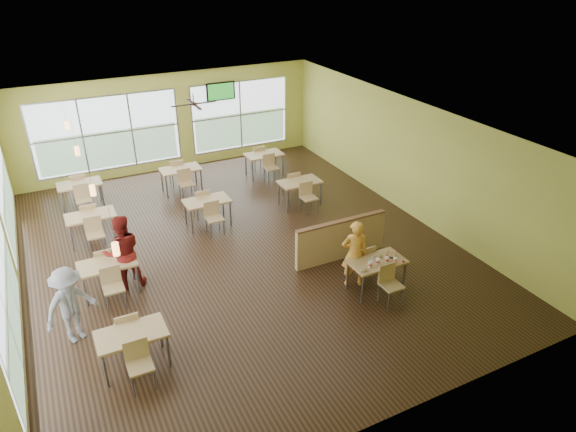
% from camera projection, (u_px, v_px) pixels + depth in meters
% --- Properties ---
extents(room, '(12.00, 12.04, 3.20)m').
position_uv_depth(room, '(237.00, 190.00, 12.17)').
color(room, black).
rests_on(room, ground).
extents(window_bays, '(9.24, 10.24, 2.38)m').
position_uv_depth(window_bays, '(101.00, 170.00, 13.61)').
color(window_bays, white).
rests_on(window_bays, room).
extents(main_table, '(1.22, 1.52, 0.87)m').
position_uv_depth(main_table, '(377.00, 265.00, 11.04)').
color(main_table, tan).
rests_on(main_table, floor).
extents(half_wall_divider, '(2.40, 0.14, 1.04)m').
position_uv_depth(half_wall_divider, '(341.00, 239.00, 12.24)').
color(half_wall_divider, tan).
rests_on(half_wall_divider, floor).
extents(dining_tables, '(6.92, 8.72, 0.87)m').
position_uv_depth(dining_tables, '(177.00, 207.00, 13.56)').
color(dining_tables, tan).
rests_on(dining_tables, floor).
extents(pendant_lights, '(0.11, 7.31, 0.86)m').
position_uv_depth(pendant_lights, '(85.00, 170.00, 11.04)').
color(pendant_lights, '#2D2119').
rests_on(pendant_lights, ceiling).
extents(ceiling_fan, '(1.25, 1.25, 0.29)m').
position_uv_depth(ceiling_fan, '(194.00, 104.00, 13.93)').
color(ceiling_fan, '#2D2119').
rests_on(ceiling_fan, ceiling).
extents(tv_backwall, '(1.00, 0.07, 0.60)m').
position_uv_depth(tv_backwall, '(221.00, 91.00, 17.17)').
color(tv_backwall, black).
rests_on(tv_backwall, wall_back).
extents(man_plaid, '(0.68, 0.56, 1.59)m').
position_uv_depth(man_plaid, '(355.00, 254.00, 11.14)').
color(man_plaid, orange).
rests_on(man_plaid, floor).
extents(patron_maroon, '(0.84, 0.66, 1.72)m').
position_uv_depth(patron_maroon, '(123.00, 252.00, 11.08)').
color(patron_maroon, maroon).
rests_on(patron_maroon, floor).
extents(patron_grey, '(1.18, 0.96, 1.59)m').
position_uv_depth(patron_grey, '(70.00, 305.00, 9.53)').
color(patron_grey, slate).
rests_on(patron_grey, floor).
extents(cup_blue, '(0.10, 0.10, 0.35)m').
position_uv_depth(cup_blue, '(370.00, 264.00, 10.73)').
color(cup_blue, white).
rests_on(cup_blue, main_table).
extents(cup_yellow, '(0.10, 0.10, 0.37)m').
position_uv_depth(cup_yellow, '(378.00, 261.00, 10.82)').
color(cup_yellow, white).
rests_on(cup_yellow, main_table).
extents(cup_red_near, '(0.09, 0.09, 0.32)m').
position_uv_depth(cup_red_near, '(387.00, 259.00, 10.91)').
color(cup_red_near, white).
rests_on(cup_red_near, main_table).
extents(cup_red_far, '(0.09, 0.09, 0.34)m').
position_uv_depth(cup_red_far, '(395.00, 260.00, 10.87)').
color(cup_red_far, white).
rests_on(cup_red_far, main_table).
extents(food_basket, '(0.25, 0.25, 0.06)m').
position_uv_depth(food_basket, '(392.00, 255.00, 11.13)').
color(food_basket, black).
rests_on(food_basket, main_table).
extents(ketchup_cup, '(0.05, 0.05, 0.02)m').
position_uv_depth(ketchup_cup, '(404.00, 262.00, 10.93)').
color(ketchup_cup, '#9D050C').
rests_on(ketchup_cup, main_table).
extents(wrapper_left, '(0.16, 0.15, 0.04)m').
position_uv_depth(wrapper_left, '(364.00, 270.00, 10.62)').
color(wrapper_left, '#9E804C').
rests_on(wrapper_left, main_table).
extents(wrapper_mid, '(0.23, 0.21, 0.05)m').
position_uv_depth(wrapper_mid, '(378.00, 256.00, 11.12)').
color(wrapper_mid, '#9E804C').
rests_on(wrapper_mid, main_table).
extents(wrapper_right, '(0.16, 0.14, 0.04)m').
position_uv_depth(wrapper_right, '(391.00, 262.00, 10.89)').
color(wrapper_right, '#9E804C').
rests_on(wrapper_right, main_table).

